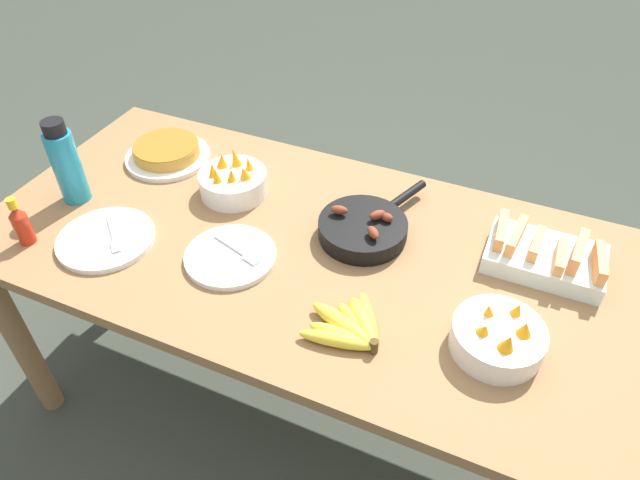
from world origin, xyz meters
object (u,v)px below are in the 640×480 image
Objects in this scene: empty_plate_near_front at (231,256)px; water_bottle at (66,164)px; melon_tray at (545,256)px; fruit_bowl_mango at (233,181)px; empty_plate_far_left at (106,239)px; skillet at (364,228)px; frittata_plate_center at (167,153)px; hot_sauce_bottle at (21,224)px; fruit_bowl_citrus at (498,338)px; banana_bunch at (352,328)px.

empty_plate_near_front is 0.94× the size of water_bottle.
melon_tray is 1.13× the size of water_bottle.
fruit_bowl_mango is (-0.13, 0.25, 0.03)m from empty_plate_near_front.
empty_plate_far_left is (-1.07, -0.37, -0.03)m from melon_tray.
melon_tray is at bearing 2.98° from fruit_bowl_mango.
skillet is at bearing -170.84° from melon_tray.
frittata_plate_center is 0.32m from water_bottle.
fruit_bowl_mango is 0.57m from hot_sauce_bottle.
hot_sauce_bottle is at bearing -163.20° from empty_plate_near_front.
melon_tray is at bearing 11.14° from water_bottle.
melon_tray is 0.31m from fruit_bowl_citrus.
banana_bunch is 0.77× the size of empty_plate_far_left.
frittata_plate_center is at bearing 76.97° from hot_sauce_bottle.
melon_tray is 2.01× the size of hot_sauce_bottle.
skillet is at bearing -3.85° from fruit_bowl_mango.
melon_tray is (0.36, 0.40, 0.02)m from banana_bunch.
skillet is at bearing 149.32° from fruit_bowl_citrus.
empty_plate_near_front is at bearing 16.80° from hot_sauce_bottle.
fruit_bowl_mango is at bearing 106.47° from skillet.
hot_sauce_bottle is (-0.11, -0.48, 0.04)m from frittata_plate_center.
skillet reaches higher than empty_plate_near_front.
melon_tray reaches higher than frittata_plate_center.
fruit_bowl_mango is at bearing 46.11° from hot_sauce_bottle.
empty_plate_near_front is (-0.74, -0.29, -0.03)m from melon_tray.
water_bottle is at bearing -153.02° from fruit_bowl_mango.
empty_plate_near_front is 1.17× the size of fruit_bowl_citrus.
hot_sauce_bottle is (-0.81, -0.38, 0.03)m from skillet.
hot_sauce_bottle is at bearing -103.03° from frittata_plate_center.
hot_sauce_bottle reaches higher than melon_tray.
fruit_bowl_mango is (-0.87, -0.05, 0.01)m from melon_tray.
empty_plate_near_front is at bearing -37.47° from frittata_plate_center.
melon_tray is 1.30m from water_bottle.
frittata_plate_center reaches higher than empty_plate_far_left.
melon_tray is 0.46m from skillet.
melon_tray reaches higher than skillet.
fruit_bowl_mango is at bearing 26.98° from water_bottle.
empty_plate_far_left is 1.30× the size of fruit_bowl_mango.
water_bottle is (-0.54, 0.04, 0.11)m from empty_plate_near_front.
water_bottle reaches higher than frittata_plate_center.
banana_bunch is at bearing -34.60° from fruit_bowl_mango.
skillet is at bearing 25.62° from empty_plate_far_left.
frittata_plate_center is 1.05× the size of water_bottle.
fruit_bowl_mango is at bearing 145.40° from banana_bunch.
frittata_plate_center is at bearing 166.07° from fruit_bowl_mango.
water_bottle is at bearing 177.30° from fruit_bowl_citrus.
fruit_bowl_citrus is (0.30, 0.09, 0.02)m from banana_bunch.
water_bottle is at bearing -113.82° from frittata_plate_center.
fruit_bowl_mango reaches higher than empty_plate_near_front.
hot_sauce_bottle is (-1.20, -0.15, 0.03)m from fruit_bowl_citrus.
fruit_bowl_citrus is 1.42× the size of hot_sauce_bottle.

